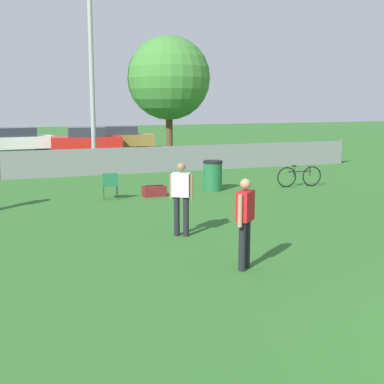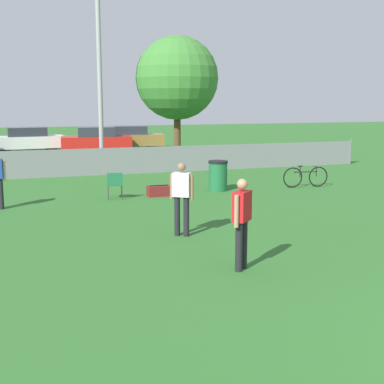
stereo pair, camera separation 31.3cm
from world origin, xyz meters
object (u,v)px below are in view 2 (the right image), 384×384
Objects in this scene: player_receiver_white at (182,194)px; parked_car_white at (27,140)px; player_defender_red at (242,218)px; gear_bag_sideline at (159,191)px; bicycle_sideline at (306,177)px; folding_chair_sideline at (115,183)px; light_pole at (99,61)px; trash_bin at (218,176)px; parked_car_red at (96,140)px; tree_near_pole at (177,78)px; parked_car_tan at (129,138)px.

player_receiver_white reaches higher than parked_car_white.
player_defender_red is 2.29× the size of gear_bag_sideline.
folding_chair_sideline is at bearing -172.92° from bicycle_sideline.
trash_bin is (2.84, -6.28, -4.11)m from light_pole.
parked_car_red is at bearing 122.12° from player_receiver_white.
tree_near_pole is 1.36× the size of parked_car_white.
tree_near_pole is 1.29× the size of parked_car_tan.
player_defender_red is at bearing -103.47° from tree_near_pole.
trash_bin is 0.22× the size of parked_car_tan.
parked_car_tan is (4.19, 17.05, 0.20)m from folding_chair_sideline.
light_pole is 4.67× the size of player_defender_red.
player_receiver_white is at bearing -134.44° from bicycle_sideline.
light_pole is at bearing -161.68° from tree_near_pole.
parked_car_red is at bearing -30.94° from parked_car_white.
tree_near_pole is at bearing -78.66° from parked_car_tan.
player_defender_red and player_receiver_white have the same top height.
parked_car_tan is (3.64, 22.05, -0.26)m from player_receiver_white.
gear_bag_sideline is at bearing -173.49° from bicycle_sideline.
parked_car_white reaches higher than folding_chair_sideline.
player_defender_red is 1.63× the size of trash_bin.
light_pole is at bearing 114.36° from trash_bin.
folding_chair_sideline is at bearing -173.42° from trash_bin.
player_receiver_white is at bearing -107.16° from tree_near_pole.
light_pole reaches higher than parked_car_red.
folding_chair_sideline is 0.18× the size of parked_car_tan.
gear_bag_sideline is 15.17m from parked_car_red.
folding_chair_sideline is 0.20× the size of parked_car_red.
player_receiver_white reaches higher than folding_chair_sideline.
trash_bin is (3.04, 5.41, -0.44)m from player_receiver_white.
trash_bin reaches higher than gear_bag_sideline.
parked_car_red reaches higher than folding_chair_sideline.
parked_car_tan is (-2.58, 16.96, 0.33)m from bicycle_sideline.
parked_car_white is at bearing 159.43° from parked_car_red.
light_pole is 1.68× the size of parked_car_tan.
folding_chair_sideline is (-4.54, -7.95, -3.52)m from tree_near_pole.
player_receiver_white is at bearing -87.04° from parked_car_red.
player_defender_red is at bearing -85.97° from parked_car_red.
gear_bag_sideline is (0.88, 5.07, -0.79)m from player_receiver_white.
player_receiver_white is 6.22m from trash_bin.
parked_car_tan is (6.12, -0.14, -0.00)m from parked_car_white.
player_receiver_white is at bearing 53.20° from player_defender_red.
folding_chair_sideline is at bearing -177.11° from gear_bag_sideline.
parked_car_red is at bearing 96.60° from trash_bin.
bicycle_sideline is at bearing -5.85° from trash_bin.
trash_bin is at bearing -164.03° from folding_chair_sideline.
trash_bin is 2.22m from gear_bag_sideline.
bicycle_sideline is 2.31× the size of gear_bag_sideline.
parked_car_red reaches higher than gear_bag_sideline.
parked_car_white is at bearing -172.14° from parked_car_tan.
light_pole is at bearing -86.98° from folding_chair_sideline.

